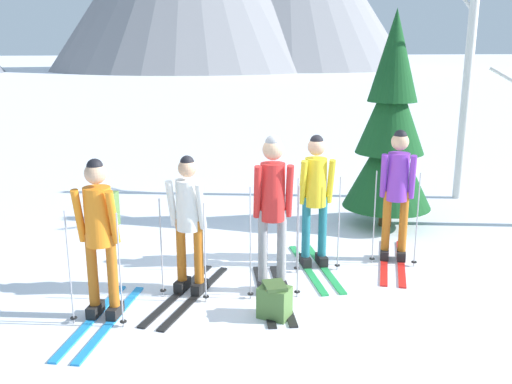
{
  "coord_description": "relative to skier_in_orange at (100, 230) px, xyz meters",
  "views": [
    {
      "loc": [
        -1.57,
        -6.28,
        2.79
      ],
      "look_at": [
        -0.15,
        0.32,
        1.05
      ],
      "focal_mm": 39.51,
      "sensor_mm": 36.0,
      "label": 1
    }
  ],
  "objects": [
    {
      "name": "skier_in_purple",
      "position": [
        3.72,
        0.88,
        0.01
      ],
      "size": [
        0.99,
        1.65,
        1.77
      ],
      "color": "red",
      "rests_on": "ground"
    },
    {
      "name": "pine_tree_near",
      "position": [
        4.27,
        2.33,
        0.57
      ],
      "size": [
        1.39,
        1.39,
        3.36
      ],
      "color": "#51381E",
      "rests_on": "ground"
    },
    {
      "name": "skier_in_white",
      "position": [
        0.95,
        0.42,
        -0.09
      ],
      "size": [
        1.16,
        1.67,
        1.63
      ],
      "color": "black",
      "rests_on": "ground"
    },
    {
      "name": "birch_tree_tall",
      "position": [
        6.35,
        3.65,
        1.48
      ],
      "size": [
        0.83,
        0.46,
        4.77
      ],
      "color": "silver",
      "rests_on": "ground"
    },
    {
      "name": "ground_plane",
      "position": [
        1.98,
        0.57,
        -0.97
      ],
      "size": [
        400.0,
        400.0,
        0.0
      ],
      "primitive_type": "plane",
      "color": "white"
    },
    {
      "name": "skier_in_red",
      "position": [
        1.89,
        0.24,
        0.07
      ],
      "size": [
        0.61,
        1.67,
        1.86
      ],
      "color": "black",
      "rests_on": "ground"
    },
    {
      "name": "backpack_on_snow_front",
      "position": [
        1.76,
        -0.39,
        -0.78
      ],
      "size": [
        0.4,
        0.39,
        0.38
      ],
      "color": "#4C7238",
      "rests_on": "ground"
    },
    {
      "name": "skier_in_orange",
      "position": [
        0.0,
        0.0,
        0.0
      ],
      "size": [
        0.89,
        1.7,
        1.72
      ],
      "color": "#1E84D1",
      "rests_on": "ground"
    },
    {
      "name": "skier_in_yellow",
      "position": [
        2.61,
        0.92,
        0.01
      ],
      "size": [
        0.61,
        1.68,
        1.74
      ],
      "color": "green",
      "rests_on": "ground"
    }
  ]
}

